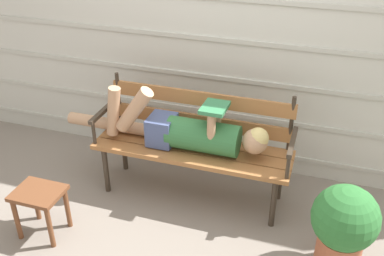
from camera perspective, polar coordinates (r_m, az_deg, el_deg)
ground_plane at (r=3.60m, az=-0.81°, el=-9.99°), size 12.00×12.00×0.00m
house_siding at (r=3.67m, az=2.90°, el=11.50°), size 5.24×0.08×2.31m
park_bench at (r=3.49m, az=0.34°, el=-1.37°), size 1.55×0.45×0.91m
reclining_person at (r=3.40m, az=-0.79°, el=-0.35°), size 1.69×0.25×0.50m
footstool at (r=3.38m, az=-18.96°, el=-8.86°), size 0.34×0.28×0.37m
potted_plant at (r=3.05m, az=18.88°, el=-11.79°), size 0.43×0.43×0.65m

